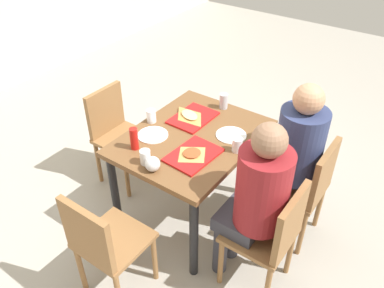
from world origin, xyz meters
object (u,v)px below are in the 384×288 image
(pizza_slice_b, at_px, (190,115))
(foil_bundle, at_px, (152,164))
(paper_plate_center, at_px, (153,135))
(plastic_cup_b, at_px, (237,145))
(person_in_red, at_px, (256,195))
(condiment_bottle, at_px, (134,139))
(soda_can, at_px, (224,101))
(chair_near_left, at_px, (272,233))
(person_in_brown_jacket, at_px, (293,151))
(pizza_slice_a, at_px, (192,154))
(tray_red_far, at_px, (193,118))
(plastic_cup_c, at_px, (145,157))
(chair_far_side, at_px, (116,129))
(chair_near_right, at_px, (306,185))
(paper_plate_near_edge, at_px, (231,135))
(main_table, at_px, (192,147))
(chair_left_end, at_px, (103,242))
(plastic_cup_a, at_px, (151,116))
(tray_red_near, at_px, (193,155))

(pizza_slice_b, relative_size, foil_bundle, 2.76)
(paper_plate_center, xyz_separation_m, foil_bundle, (-0.30, -0.25, 0.05))
(plastic_cup_b, distance_m, foil_bundle, 0.59)
(person_in_red, xyz_separation_m, condiment_bottle, (-0.08, 0.89, 0.09))
(soda_can, xyz_separation_m, foil_bundle, (-0.92, -0.04, -0.01))
(chair_near_left, relative_size, person_in_brown_jacket, 0.68)
(soda_can, bearing_deg, foil_bundle, -177.40)
(pizza_slice_a, bearing_deg, tray_red_far, 34.48)
(tray_red_far, relative_size, plastic_cup_c, 3.60)
(chair_near_left, xyz_separation_m, chair_far_side, (0.27, 1.60, 0.00))
(person_in_red, xyz_separation_m, person_in_brown_jacket, (0.54, 0.00, 0.00))
(chair_near_right, bearing_deg, tray_red_far, 95.00)
(chair_near_right, relative_size, foil_bundle, 8.53)
(paper_plate_near_edge, xyz_separation_m, pizza_slice_b, (0.02, 0.38, 0.02))
(chair_near_left, xyz_separation_m, person_in_brown_jacket, (0.54, 0.14, 0.25))
(paper_plate_center, bearing_deg, foil_bundle, -139.90)
(plastic_cup_b, distance_m, soda_can, 0.57)
(pizza_slice_b, bearing_deg, tray_red_far, -63.99)
(person_in_red, xyz_separation_m, tray_red_far, (0.46, 0.79, 0.02))
(person_in_brown_jacket, relative_size, condiment_bottle, 7.89)
(person_in_brown_jacket, bearing_deg, chair_far_side, 100.47)
(main_table, height_order, tray_red_far, tray_red_far)
(chair_left_end, distance_m, pizza_slice_b, 1.15)
(chair_far_side, relative_size, person_in_red, 0.68)
(chair_near_right, relative_size, condiment_bottle, 5.33)
(paper_plate_near_edge, relative_size, pizza_slice_b, 0.80)
(chair_far_side, relative_size, condiment_bottle, 5.33)
(tray_red_far, height_order, pizza_slice_b, pizza_slice_b)
(person_in_red, bearing_deg, main_table, 67.76)
(pizza_slice_b, xyz_separation_m, foil_bundle, (-0.64, -0.17, 0.03))
(soda_can, bearing_deg, main_table, -177.40)
(chair_near_right, distance_m, chair_left_end, 1.44)
(chair_far_side, bearing_deg, paper_plate_center, -105.84)
(paper_plate_near_edge, bearing_deg, plastic_cup_a, 107.95)
(pizza_slice_b, relative_size, plastic_cup_c, 2.76)
(person_in_red, bearing_deg, chair_near_right, -14.54)
(tray_red_far, distance_m, plastic_cup_a, 0.32)
(paper_plate_center, bearing_deg, plastic_cup_a, 42.81)
(person_in_brown_jacket, distance_m, foil_bundle, 0.97)
(main_table, xyz_separation_m, chair_far_side, (0.00, 0.80, -0.15))
(condiment_bottle, bearing_deg, paper_plate_near_edge, -41.79)
(chair_near_left, relative_size, person_in_red, 0.68)
(chair_near_right, relative_size, paper_plate_near_edge, 3.88)
(person_in_red, height_order, tray_red_near, person_in_red)
(main_table, relative_size, soda_can, 8.86)
(person_in_red, height_order, paper_plate_near_edge, person_in_red)
(tray_red_far, relative_size, pizza_slice_b, 1.30)
(main_table, height_order, foil_bundle, foil_bundle)
(main_table, relative_size, paper_plate_center, 4.91)
(chair_left_end, bearing_deg, chair_near_left, -50.77)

